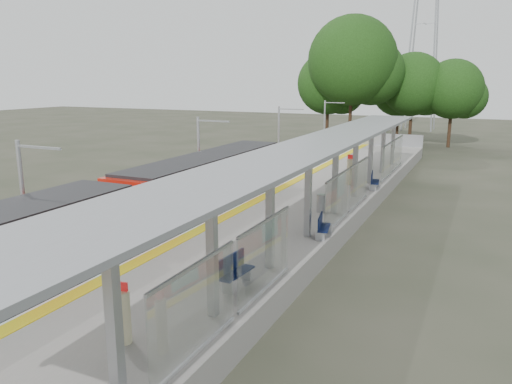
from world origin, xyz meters
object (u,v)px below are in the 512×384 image
at_px(train, 120,218).
at_px(bench_near, 234,270).
at_px(info_pillar_near, 123,317).
at_px(litter_bin, 321,203).
at_px(bench_mid, 322,226).
at_px(bench_far, 374,180).
at_px(info_pillar_far, 350,172).

distance_m(train, bench_near, 6.41).
relative_size(info_pillar_near, litter_bin, 1.81).
xyz_separation_m(bench_mid, bench_far, (-0.04, 10.31, 0.04)).
height_order(bench_near, bench_mid, bench_near).
relative_size(train, litter_bin, 30.77).
bearing_deg(bench_near, bench_mid, 85.54).
relative_size(train, bench_far, 17.94).
bearing_deg(info_pillar_far, bench_mid, -87.59).
height_order(bench_far, litter_bin, bench_far).
height_order(bench_mid, info_pillar_near, info_pillar_near).
bearing_deg(litter_bin, bench_near, -88.39).
bearing_deg(bench_far, litter_bin, -110.90).
relative_size(bench_mid, litter_bin, 1.59).
relative_size(train, info_pillar_far, 14.56).
xyz_separation_m(bench_near, bench_mid, (1.01, 6.09, -0.06)).
distance_m(bench_far, litter_bin, 6.55).
bearing_deg(bench_far, info_pillar_near, -105.02).
bearing_deg(info_pillar_near, litter_bin, 76.95).
bearing_deg(info_pillar_far, bench_near, -94.02).
bearing_deg(info_pillar_far, bench_far, -27.22).
bearing_deg(litter_bin, train, -125.80).
xyz_separation_m(info_pillar_near, litter_bin, (0.61, 14.23, -0.26)).
distance_m(bench_near, info_pillar_near, 4.35).
distance_m(train, litter_bin, 9.98).
distance_m(train, bench_mid, 8.28).
height_order(bench_near, bench_far, bench_near).
bearing_deg(info_pillar_near, bench_near, 67.59).
height_order(bench_mid, info_pillar_far, info_pillar_far).
height_order(bench_far, info_pillar_near, info_pillar_near).
height_order(train, bench_far, train).
xyz_separation_m(bench_near, info_pillar_far, (-0.64, 17.02, 0.27)).
xyz_separation_m(bench_mid, info_pillar_far, (-1.65, 10.93, 0.33)).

